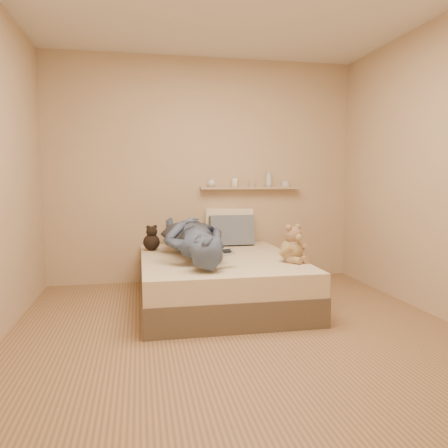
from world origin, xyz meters
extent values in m
plane|color=#9A7450|center=(0.00, 0.00, 0.00)|extent=(3.80, 3.80, 0.00)
plane|color=#CAAB88|center=(0.00, 1.90, 1.30)|extent=(3.60, 0.00, 3.60)
plane|color=#CAAB88|center=(0.00, -1.90, 1.30)|extent=(3.60, 0.00, 3.60)
cube|color=brown|center=(0.00, 0.93, 0.12)|extent=(1.50, 1.90, 0.25)
cube|color=beige|center=(0.00, 0.93, 0.35)|extent=(1.48, 1.88, 0.20)
cube|color=#ACAEB3|center=(-0.03, 0.38, 0.59)|extent=(0.17, 0.12, 0.05)
cube|color=black|center=(-0.03, 0.37, 0.60)|extent=(0.09, 0.07, 0.03)
sphere|color=tan|center=(0.61, 0.55, 0.56)|extent=(0.21, 0.21, 0.21)
sphere|color=#966B52|center=(0.62, 0.54, 0.70)|extent=(0.16, 0.16, 0.16)
sphere|color=#A37459|center=(0.57, 0.51, 0.77)|extent=(0.06, 0.06, 0.06)
sphere|color=#926D50|center=(0.67, 0.56, 0.77)|extent=(0.06, 0.06, 0.06)
sphere|color=#A28A59|center=(0.65, 0.47, 0.68)|extent=(0.06, 0.06, 0.06)
cylinder|color=#9F8454|center=(0.54, 0.49, 0.57)|extent=(0.13, 0.14, 0.12)
cylinder|color=#A06F55|center=(0.71, 0.57, 0.57)|extent=(0.07, 0.14, 0.12)
cylinder|color=#A08055|center=(0.60, 0.45, 0.48)|extent=(0.13, 0.15, 0.07)
cylinder|color=#A07455|center=(0.70, 0.49, 0.48)|extent=(0.09, 0.15, 0.07)
cylinder|color=beige|center=(0.62, 0.54, 0.63)|extent=(0.15, 0.15, 0.02)
sphere|color=black|center=(-0.63, 1.43, 0.54)|extent=(0.18, 0.18, 0.18)
sphere|color=black|center=(-0.63, 1.43, 0.65)|extent=(0.12, 0.12, 0.12)
sphere|color=black|center=(-0.67, 1.41, 0.70)|extent=(0.04, 0.04, 0.04)
sphere|color=black|center=(-0.59, 1.44, 0.70)|extent=(0.04, 0.04, 0.04)
cube|color=beige|center=(0.29, 1.76, 0.65)|extent=(0.60, 0.40, 0.43)
cube|color=slate|center=(0.28, 1.62, 0.62)|extent=(0.50, 0.21, 0.36)
imported|color=#43526A|center=(-0.25, 0.96, 0.65)|extent=(0.65, 1.67, 0.40)
cube|color=tan|center=(0.55, 1.84, 1.10)|extent=(1.20, 0.12, 0.03)
imported|color=silver|center=(0.08, 1.84, 1.17)|extent=(0.10, 0.10, 0.12)
imported|color=silver|center=(0.36, 1.84, 1.19)|extent=(0.08, 0.08, 0.14)
cylinder|color=#B9AE9E|center=(0.57, 1.84, 1.15)|extent=(0.07, 0.07, 0.06)
imported|color=silver|center=(0.78, 1.84, 1.22)|extent=(0.08, 0.08, 0.21)
cylinder|color=silver|center=(0.99, 1.84, 1.15)|extent=(0.10, 0.10, 0.07)
camera|label=1|loc=(-0.75, -3.22, 1.21)|focal=35.00mm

